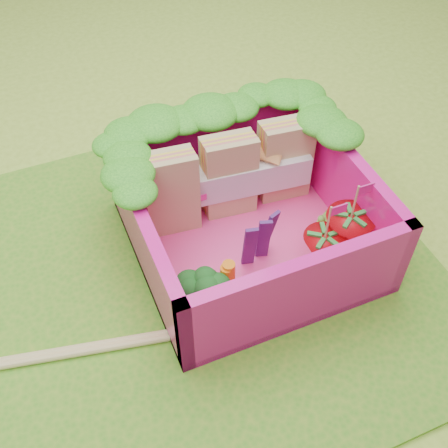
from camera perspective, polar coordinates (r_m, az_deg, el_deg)
name	(u,v)px	position (r m, az deg, el deg)	size (l,w,h in m)	color
ground	(206,272)	(3.32, -1.88, -4.91)	(14.00, 14.00, 0.00)	#8FB934
placemat	(206,271)	(3.31, -1.89, -4.76)	(2.60, 2.60, 0.03)	#4F9F24
bento_floor	(247,242)	(3.40, 2.35, -1.81)	(1.30, 1.30, 0.05)	#FF4193
bento_box	(248,213)	(3.21, 2.48, 1.07)	(1.30, 1.30, 0.55)	#F1148F
lettuce_ruffle	(217,121)	(3.30, -0.68, 10.40)	(1.43, 0.77, 0.11)	#1B8117
sandwich_stack	(230,176)	(3.36, 0.60, 4.90)	(1.07, 0.28, 0.55)	tan
broccoli	(200,289)	(2.95, -2.43, -6.62)	(0.32, 0.32, 0.24)	#639246
carrot_sticks	(228,280)	(3.03, 0.37, -5.72)	(0.08, 0.07, 0.26)	orange
purple_wedges	(260,239)	(3.13, 3.72, -1.58)	(0.21, 0.09, 0.38)	#491B5F
strawberry_left	(322,250)	(3.20, 9.97, -2.66)	(0.24, 0.24, 0.48)	red
strawberry_right	(347,233)	(3.29, 12.42, -0.93)	(0.28, 0.28, 0.52)	red
snap_peas	(326,244)	(3.37, 10.30, -2.05)	(0.60, 0.54, 0.05)	#5CB639
chopsticks	(43,356)	(3.10, -17.90, -12.67)	(2.15, 0.49, 0.04)	#DEC87A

